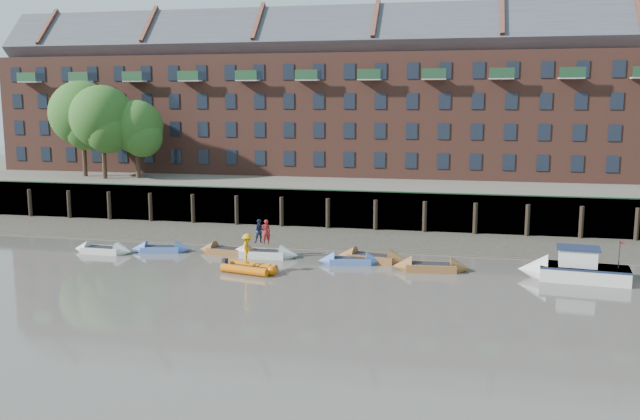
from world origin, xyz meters
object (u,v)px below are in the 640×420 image
(rib_tender, at_px, (251,268))
(person_rower_a, at_px, (266,232))
(motor_launch, at_px, (566,269))
(rowboat_0, at_px, (103,250))
(rowboat_2, at_px, (230,251))
(rowboat_3, at_px, (263,254))
(rowboat_1, at_px, (161,249))
(rowboat_5, at_px, (372,258))
(rowboat_4, at_px, (350,261))
(person_rib_crew, at_px, (247,249))
(rowboat_6, at_px, (431,267))
(person_rower_b, at_px, (260,231))

(rib_tender, xyz_separation_m, person_rower_a, (-0.26, 4.16, 1.53))
(motor_launch, height_order, person_rower_a, person_rower_a)
(rowboat_0, xyz_separation_m, person_rower_a, (11.65, 1.13, 1.57))
(rowboat_2, bearing_deg, rowboat_3, 2.49)
(rowboat_1, relative_size, rowboat_5, 0.85)
(rowboat_5, bearing_deg, rowboat_0, -164.65)
(rowboat_0, distance_m, rowboat_3, 11.50)
(rowboat_4, bearing_deg, rib_tender, -158.94)
(motor_launch, height_order, person_rib_crew, person_rib_crew)
(motor_launch, bearing_deg, rowboat_0, 4.86)
(rowboat_0, height_order, person_rib_crew, person_rib_crew)
(rowboat_4, relative_size, person_rib_crew, 2.33)
(rowboat_6, distance_m, person_rower_b, 11.95)
(rowboat_4, bearing_deg, rowboat_6, -18.90)
(rowboat_5, xyz_separation_m, person_rower_a, (-7.25, -0.33, 1.54))
(rowboat_6, bearing_deg, rowboat_4, 167.06)
(rib_tender, xyz_separation_m, motor_launch, (18.94, 2.37, 0.40))
(rowboat_1, bearing_deg, person_rib_crew, -40.32)
(rowboat_5, relative_size, rib_tender, 1.40)
(motor_launch, distance_m, person_rower_b, 19.86)
(rowboat_5, xyz_separation_m, rib_tender, (-7.00, -4.49, 0.01))
(rowboat_3, relative_size, rowboat_6, 0.98)
(rowboat_3, bearing_deg, rib_tender, -84.72)
(rowboat_0, bearing_deg, rib_tender, -12.46)
(rowboat_4, bearing_deg, person_rower_b, 161.17)
(person_rib_crew, bearing_deg, rowboat_4, -67.41)
(rowboat_6, height_order, person_rower_b, person_rower_b)
(rowboat_1, distance_m, person_rib_crew, 8.98)
(person_rower_b, bearing_deg, person_rower_a, -46.75)
(rowboat_5, relative_size, rowboat_6, 1.03)
(person_rower_a, xyz_separation_m, person_rib_crew, (0.02, -4.11, -0.28))
(rowboat_5, relative_size, person_rower_b, 3.08)
(rowboat_6, relative_size, person_rower_a, 2.90)
(rowboat_6, xyz_separation_m, person_rower_b, (-11.74, 1.66, 1.52))
(rowboat_0, height_order, rowboat_6, rowboat_6)
(rowboat_6, distance_m, person_rower_a, 11.40)
(rowboat_1, distance_m, motor_launch, 27.07)
(rowboat_3, bearing_deg, rowboat_1, 178.40)
(rowboat_0, xyz_separation_m, rowboat_1, (3.85, 1.23, -0.01))
(rowboat_0, height_order, person_rower_a, person_rower_a)
(rowboat_2, bearing_deg, person_rower_a, 2.10)
(rib_tender, relative_size, person_rib_crew, 1.94)
(rib_tender, bearing_deg, rowboat_3, 109.99)
(rowboat_5, bearing_deg, person_rower_b, -168.65)
(rowboat_6, bearing_deg, rib_tender, -170.66)
(rowboat_4, xyz_separation_m, person_rower_b, (-6.45, 0.91, 1.55))
(rowboat_3, bearing_deg, person_rower_b, 142.20)
(rowboat_3, height_order, person_rower_b, person_rower_b)
(rowboat_2, distance_m, rowboat_5, 10.00)
(rib_tender, distance_m, motor_launch, 19.09)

